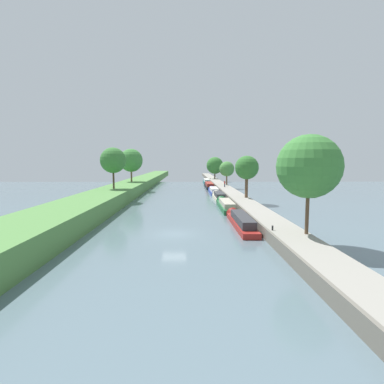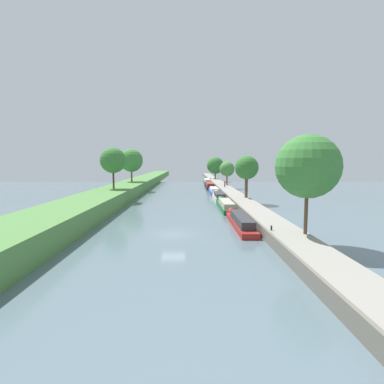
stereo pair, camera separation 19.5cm
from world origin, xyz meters
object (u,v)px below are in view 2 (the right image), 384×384
object	(u,v)px
narrowboat_teal	(207,182)
person_walking	(225,184)
narrowboat_red	(240,221)
narrowboat_green	(225,205)
narrowboat_black	(209,185)
narrowboat_cream	(219,196)
mooring_bollard_near	(271,228)
narrowboat_blue	(214,191)
mooring_bollard_far	(211,179)

from	to	relation	value
narrowboat_teal	person_walking	size ratio (longest dim) A/B	7.94
narrowboat_red	narrowboat_teal	bearing A→B (deg)	89.93
narrowboat_red	narrowboat_green	bearing A→B (deg)	90.58
narrowboat_teal	narrowboat_black	bearing A→B (deg)	-90.92
narrowboat_cream	narrowboat_teal	distance (m)	42.34
narrowboat_red	mooring_bollard_near	distance (m)	7.29
narrowboat_blue	narrowboat_black	distance (m)	15.03
narrowboat_black	narrowboat_blue	bearing A→B (deg)	-89.65
narrowboat_green	person_walking	size ratio (longest dim) A/B	7.61
narrowboat_blue	mooring_bollard_far	xyz separation A→B (m)	(1.86, 37.22, 0.77)
narrowboat_black	mooring_bollard_near	size ratio (longest dim) A/B	35.26
narrowboat_blue	narrowboat_teal	size ratio (longest dim) A/B	0.91
mooring_bollard_near	narrowboat_blue	bearing A→B (deg)	92.43
narrowboat_teal	mooring_bollard_far	world-z (taller)	narrowboat_teal
narrowboat_blue	mooring_bollard_far	world-z (taller)	mooring_bollard_far
narrowboat_black	narrowboat_teal	world-z (taller)	narrowboat_teal
narrowboat_red	person_walking	world-z (taller)	person_walking
narrowboat_teal	narrowboat_blue	bearing A→B (deg)	-90.31
narrowboat_green	narrowboat_cream	bearing A→B (deg)	89.37
narrowboat_teal	mooring_bollard_far	bearing A→B (deg)	74.51
mooring_bollard_near	mooring_bollard_far	distance (m)	81.13
narrowboat_red	narrowboat_blue	world-z (taller)	narrowboat_red
narrowboat_green	narrowboat_black	bearing A→B (deg)	90.06
narrowboat_green	mooring_bollard_far	xyz separation A→B (m)	(1.92, 60.97, 0.74)
mooring_bollard_near	narrowboat_teal	bearing A→B (deg)	91.30
narrowboat_red	person_walking	size ratio (longest dim) A/B	7.90
narrowboat_black	mooring_bollard_near	world-z (taller)	mooring_bollard_near
person_walking	mooring_bollard_far	distance (m)	33.54
mooring_bollard_near	narrowboat_red	bearing A→B (deg)	104.23
mooring_bollard_near	mooring_bollard_far	size ratio (longest dim) A/B	1.00
narrowboat_blue	narrowboat_green	bearing A→B (deg)	-90.12
narrowboat_green	mooring_bollard_near	size ratio (longest dim) A/B	28.06
narrowboat_blue	mooring_bollard_far	bearing A→B (deg)	87.13
narrowboat_green	narrowboat_blue	distance (m)	23.76
narrowboat_red	mooring_bollard_far	xyz separation A→B (m)	(1.78, 74.10, 0.72)
narrowboat_cream	narrowboat_blue	xyz separation A→B (m)	(-0.09, 11.25, 0.00)
narrowboat_black	person_walking	bearing A→B (deg)	-74.32
narrowboat_blue	mooring_bollard_near	distance (m)	43.96
narrowboat_cream	narrowboat_teal	world-z (taller)	narrowboat_teal
narrowboat_red	narrowboat_black	world-z (taller)	narrowboat_black
narrowboat_red	narrowboat_teal	world-z (taller)	narrowboat_teal
narrowboat_green	mooring_bollard_far	distance (m)	61.01
person_walking	mooring_bollard_far	bearing A→B (deg)	92.09
narrowboat_red	narrowboat_green	world-z (taller)	narrowboat_red
narrowboat_red	mooring_bollard_far	size ratio (longest dim) A/B	29.14
person_walking	narrowboat_teal	bearing A→B (deg)	96.09
narrowboat_cream	mooring_bollard_far	size ratio (longest dim) A/B	24.19
narrowboat_red	narrowboat_blue	distance (m)	36.89
narrowboat_black	narrowboat_green	bearing A→B (deg)	-89.94
narrowboat_teal	person_walking	xyz separation A→B (m)	(2.92, -27.38, 1.32)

